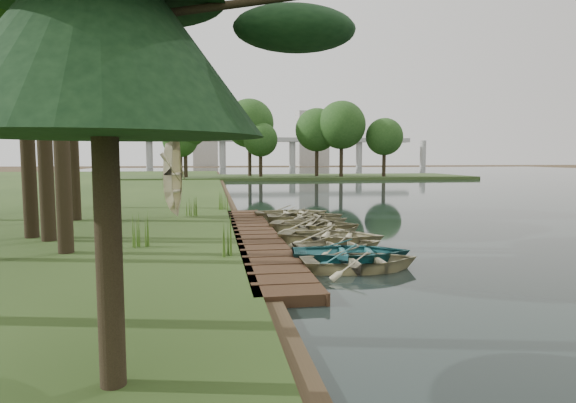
{
  "coord_description": "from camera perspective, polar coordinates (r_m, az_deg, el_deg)",
  "views": [
    {
      "loc": [
        -3.21,
        -17.51,
        3.15
      ],
      "look_at": [
        -0.23,
        1.14,
        1.38
      ],
      "focal_mm": 30.0,
      "sensor_mm": 36.0,
      "label": 1
    }
  ],
  "objects": [
    {
      "name": "ground",
      "position": [
        18.08,
        1.31,
        -4.7
      ],
      "size": [
        300.0,
        300.0,
        0.0
      ],
      "primitive_type": "plane",
      "color": "#3D2F1D"
    },
    {
      "name": "boardwalk",
      "position": [
        17.84,
        -3.77,
        -4.35
      ],
      "size": [
        1.6,
        16.0,
        0.3
      ],
      "primitive_type": "cube",
      "color": "#362315",
      "rests_on": "ground"
    },
    {
      "name": "peninsula",
      "position": [
        68.49,
        0.36,
        2.89
      ],
      "size": [
        50.0,
        14.0,
        0.45
      ],
      "primitive_type": "cube",
      "color": "#31461F",
      "rests_on": "ground"
    },
    {
      "name": "far_trees",
      "position": [
        68.04,
        -2.43,
        8.09
      ],
      "size": [
        45.6,
        5.6,
        8.8
      ],
      "color": "black",
      "rests_on": "peninsula"
    },
    {
      "name": "bridge",
      "position": [
        138.44,
        -2.64,
        6.96
      ],
      "size": [
        95.9,
        4.0,
        8.6
      ],
      "color": "#A5A5A0",
      "rests_on": "ground"
    },
    {
      "name": "building_a",
      "position": [
        161.08,
        2.87,
        7.41
      ],
      "size": [
        10.0,
        8.0,
        18.0
      ],
      "primitive_type": "cube",
      "color": "#A5A5A0",
      "rests_on": "ground"
    },
    {
      "name": "building_b",
      "position": [
        162.54,
        -9.75,
        6.27
      ],
      "size": [
        8.0,
        8.0,
        12.0
      ],
      "primitive_type": "cube",
      "color": "#A5A5A0",
      "rests_on": "ground"
    },
    {
      "name": "rowboat_0",
      "position": [
        13.36,
        8.62,
        -6.65
      ],
      "size": [
        3.29,
        2.36,
        0.68
      ],
      "primitive_type": "imported",
      "rotation": [
        0.0,
        0.0,
        1.56
      ],
      "color": "tan",
      "rests_on": "water"
    },
    {
      "name": "rowboat_1",
      "position": [
        14.27,
        7.55,
        -5.77
      ],
      "size": [
        3.79,
        2.93,
        0.72
      ],
      "primitive_type": "imported",
      "rotation": [
        0.0,
        0.0,
        1.44
      ],
      "color": "#276A6E",
      "rests_on": "water"
    },
    {
      "name": "rowboat_2",
      "position": [
        15.8,
        6.1,
        -4.86
      ],
      "size": [
        3.2,
        2.45,
        0.62
      ],
      "primitive_type": "imported",
      "rotation": [
        0.0,
        0.0,
        1.68
      ],
      "color": "tan",
      "rests_on": "water"
    },
    {
      "name": "rowboat_3",
      "position": [
        17.05,
        5.14,
        -3.85
      ],
      "size": [
        4.44,
        3.89,
        0.77
      ],
      "primitive_type": "imported",
      "rotation": [
        0.0,
        0.0,
        1.16
      ],
      "color": "tan",
      "rests_on": "water"
    },
    {
      "name": "rowboat_4",
      "position": [
        18.78,
        4.73,
        -3.2
      ],
      "size": [
        3.61,
        3.09,
        0.63
      ],
      "primitive_type": "imported",
      "rotation": [
        0.0,
        0.0,
        1.92
      ],
      "color": "tan",
      "rests_on": "water"
    },
    {
      "name": "rowboat_5",
      "position": [
        19.76,
        3.14,
        -2.58
      ],
      "size": [
        4.35,
        3.72,
        0.76
      ],
      "primitive_type": "imported",
      "rotation": [
        0.0,
        0.0,
        1.22
      ],
      "color": "tan",
      "rests_on": "water"
    },
    {
      "name": "rowboat_6",
      "position": [
        21.02,
        3.23,
        -2.2
      ],
      "size": [
        3.84,
        3.19,
        0.69
      ],
      "primitive_type": "imported",
      "rotation": [
        0.0,
        0.0,
        1.85
      ],
      "color": "tan",
      "rests_on": "water"
    },
    {
      "name": "rowboat_7",
      "position": [
        22.55,
        2.09,
        -1.6
      ],
      "size": [
        3.63,
        2.6,
        0.75
      ],
      "primitive_type": "imported",
      "rotation": [
        0.0,
        0.0,
        1.57
      ],
      "color": "tan",
      "rests_on": "water"
    },
    {
      "name": "rowboat_8",
      "position": [
        23.94,
        0.42,
        -1.19
      ],
      "size": [
        3.74,
        2.74,
        0.76
      ],
      "primitive_type": "imported",
      "rotation": [
        0.0,
        0.0,
        1.61
      ],
      "color": "tan",
      "rests_on": "water"
    },
    {
      "name": "stored_rowboat",
      "position": [
        23.35,
        -13.15,
        -0.89
      ],
      "size": [
        4.08,
        3.32,
        0.74
      ],
      "primitive_type": "imported",
      "rotation": [
        3.14,
        0.0,
        1.34
      ],
      "color": "tan",
      "rests_on": "bank"
    },
    {
      "name": "tree_4",
      "position": [
        24.37,
        -24.61,
        19.65
      ],
      "size": [
        4.25,
        4.25,
        10.99
      ],
      "color": "black",
      "rests_on": "bank"
    },
    {
      "name": "reeds_0",
      "position": [
        13.97,
        -7.44,
        -4.17
      ],
      "size": [
        0.6,
        0.6,
        1.11
      ],
      "primitive_type": "cone",
      "color": "#3F661E",
      "rests_on": "bank"
    },
    {
      "name": "reeds_1",
      "position": [
        15.77,
        -17.08,
        -3.41
      ],
      "size": [
        0.6,
        0.6,
        1.03
      ],
      "primitive_type": "cone",
      "color": "#3F661E",
      "rests_on": "bank"
    },
    {
      "name": "reeds_2",
      "position": [
        23.69,
        -11.34,
        -0.63
      ],
      "size": [
        0.6,
        0.6,
        0.86
      ],
      "primitive_type": "cone",
      "color": "#3F661E",
      "rests_on": "bank"
    },
    {
      "name": "reeds_3",
      "position": [
        26.29,
        -7.7,
        0.21
      ],
      "size": [
        0.6,
        0.6,
        1.04
      ],
      "primitive_type": "cone",
      "color": "#3F661E",
      "rests_on": "bank"
    }
  ]
}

